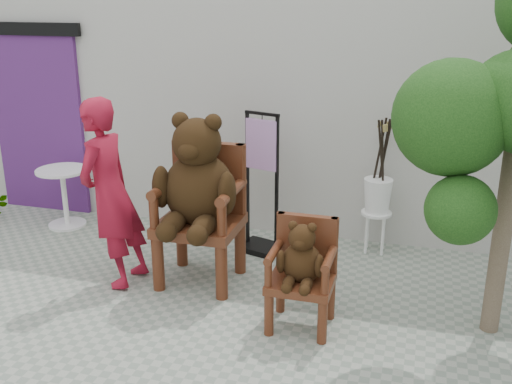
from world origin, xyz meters
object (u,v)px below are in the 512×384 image
chair_small (302,264)px  cafe_table (64,191)px  chair_big (199,190)px  stool_bucket (378,195)px  person (110,194)px  display_stand (262,199)px

chair_small → cafe_table: chair_small is taller
chair_big → stool_bucket: chair_big is taller
chair_small → cafe_table: size_ratio=1.33×
person → stool_bucket: size_ratio=1.22×
chair_big → cafe_table: bearing=156.7°
cafe_table → display_stand: (2.43, -0.06, 0.14)m
stool_bucket → person: bearing=-149.4°
chair_small → display_stand: bearing=117.8°
cafe_table → display_stand: display_stand is taller
chair_big → stool_bucket: size_ratio=1.13×
display_stand → stool_bucket: size_ratio=1.04×
stool_bucket → display_stand: bearing=-165.0°
cafe_table → display_stand: 2.44m
chair_big → display_stand: bearing=65.6°
chair_big → cafe_table: (-2.06, 0.89, -0.48)m
stool_bucket → chair_small: bearing=-105.0°
chair_big → person: 0.82m
stool_bucket → cafe_table: bearing=-175.9°
person → chair_big: bearing=111.4°
person → cafe_table: bearing=-126.8°
chair_big → chair_small: 1.28m
cafe_table → stool_bucket: stool_bucket is taller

